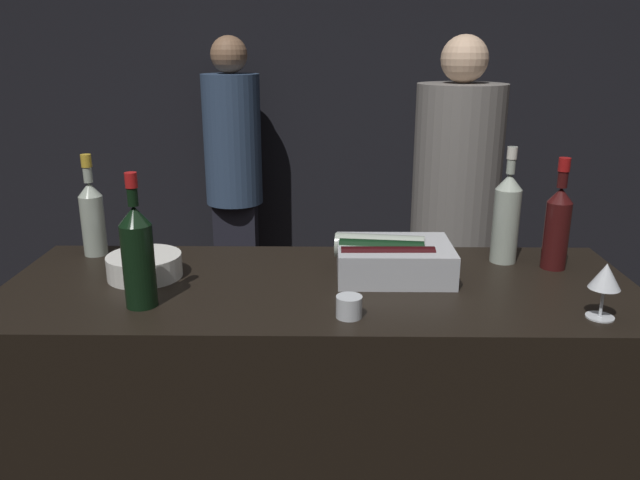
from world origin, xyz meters
TOP-DOWN VIEW (x-y plane):
  - wall_back_chalkboard at (0.00, 2.68)m, footprint 6.40×0.06m
  - bar_counter at (0.00, 0.34)m, footprint 1.82×0.68m
  - ice_bin_with_bottles at (0.21, 0.41)m, footprint 0.34×0.25m
  - bowl_white at (-0.52, 0.39)m, footprint 0.22×0.22m
  - wine_glass at (0.71, 0.11)m, footprint 0.08×0.08m
  - candle_votive at (0.08, 0.11)m, footprint 0.07×0.07m
  - red_wine_bottle_tall at (0.71, 0.48)m, footprint 0.08×0.08m
  - white_wine_bottle at (0.58, 0.54)m, footprint 0.08×0.08m
  - red_wine_bottle_burgundy at (-0.47, 0.18)m, footprint 0.08×0.08m
  - rose_wine_bottle at (-0.74, 0.59)m, footprint 0.07×0.07m
  - person_in_hoodie at (-0.54, 2.33)m, footprint 0.34×0.34m
  - person_blond_tee at (0.62, 1.53)m, footprint 0.41×0.41m

SIDE VIEW (x-z plane):
  - bar_counter at x=0.00m, z-range 0.00..1.08m
  - person_blond_tee at x=0.62m, z-range 0.10..1.88m
  - person_in_hoodie at x=-0.54m, z-range 0.11..1.91m
  - candle_votive at x=0.08m, z-range 1.08..1.14m
  - bowl_white at x=-0.52m, z-range 1.09..1.16m
  - ice_bin_with_bottles at x=0.21m, z-range 1.09..1.20m
  - wine_glass at x=0.71m, z-range 1.12..1.26m
  - rose_wine_bottle at x=-0.74m, z-range 1.05..1.38m
  - red_wine_bottle_tall at x=0.71m, z-range 1.05..1.40m
  - red_wine_bottle_burgundy at x=-0.47m, z-range 1.05..1.41m
  - white_wine_bottle at x=0.58m, z-range 1.05..1.42m
  - wall_back_chalkboard at x=0.00m, z-range 0.00..2.80m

